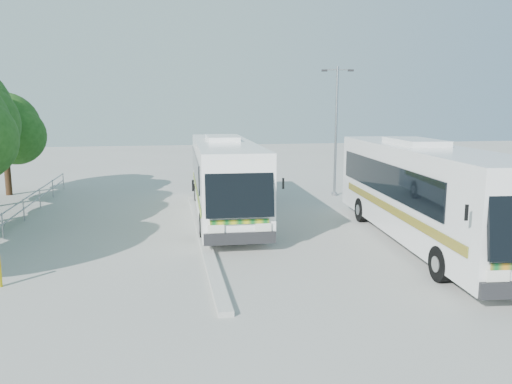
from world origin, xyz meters
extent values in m
plane|color=#A2A29D|center=(0.00, 0.00, 0.00)|extent=(100.00, 100.00, 0.00)
cube|color=#B2B2AD|center=(-2.30, 2.00, 0.07)|extent=(0.40, 16.00, 0.15)
cylinder|color=gray|center=(-10.00, 4.00, 0.95)|extent=(0.06, 22.00, 0.06)
cylinder|color=gray|center=(-10.00, 4.00, 0.55)|extent=(0.06, 22.00, 0.06)
cylinder|color=gray|center=(-10.00, 14.00, 0.50)|extent=(0.06, 0.06, 1.00)
cylinder|color=#382314|center=(-12.70, 13.30, 1.39)|extent=(0.36, 0.36, 2.77)
sphere|color=#193D10|center=(-12.70, 13.30, 3.91)|extent=(4.03, 4.03, 4.03)
sphere|color=#193D10|center=(-11.94, 12.80, 3.46)|extent=(3.28, 3.28, 3.28)
cube|color=white|center=(-1.00, 5.43, 1.93)|extent=(2.95, 12.41, 3.14)
cube|color=black|center=(-1.19, -0.77, 2.31)|extent=(2.38, 0.54, 2.00)
cube|color=black|center=(-2.29, 6.09, 2.31)|extent=(0.35, 9.87, 1.13)
cube|color=black|center=(0.32, 6.01, 2.31)|extent=(0.35, 9.87, 1.13)
cube|color=#0D5F20|center=(-2.32, 5.16, 1.34)|extent=(0.36, 10.69, 0.29)
cylinder|color=black|center=(-2.28, 1.46, 0.51)|extent=(0.34, 1.04, 1.03)
cylinder|color=black|center=(0.04, 1.39, 0.51)|extent=(0.34, 1.04, 1.03)
cylinder|color=black|center=(-2.05, 8.96, 0.51)|extent=(0.34, 1.04, 1.03)
cylinder|color=black|center=(0.27, 8.89, 0.51)|extent=(0.34, 1.04, 1.03)
cube|color=silver|center=(5.77, -0.53, 2.00)|extent=(3.79, 13.01, 3.26)
cube|color=black|center=(4.47, 0.23, 2.41)|extent=(0.96, 10.23, 1.18)
cube|color=black|center=(7.18, -0.01, 2.41)|extent=(0.96, 10.23, 1.18)
cube|color=#0C5725|center=(4.38, -0.73, 1.39)|extent=(1.01, 11.08, 0.30)
cylinder|color=black|center=(4.20, -4.58, 0.53)|extent=(0.41, 1.09, 1.07)
cylinder|color=black|center=(4.88, 3.20, 0.53)|extent=(0.41, 1.09, 1.07)
cylinder|color=black|center=(7.29, 2.98, 0.53)|extent=(0.41, 1.09, 1.07)
cylinder|color=#95999E|center=(5.89, 9.76, 3.64)|extent=(0.17, 0.17, 7.29)
cylinder|color=#95999E|center=(5.89, 9.76, 7.11)|extent=(1.44, 0.38, 0.07)
cube|color=black|center=(5.18, 9.92, 7.06)|extent=(0.35, 0.23, 0.11)
cube|color=black|center=(6.60, 9.61, 7.06)|extent=(0.35, 0.23, 0.11)
camera|label=1|loc=(-3.62, -17.40, 5.07)|focal=35.00mm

